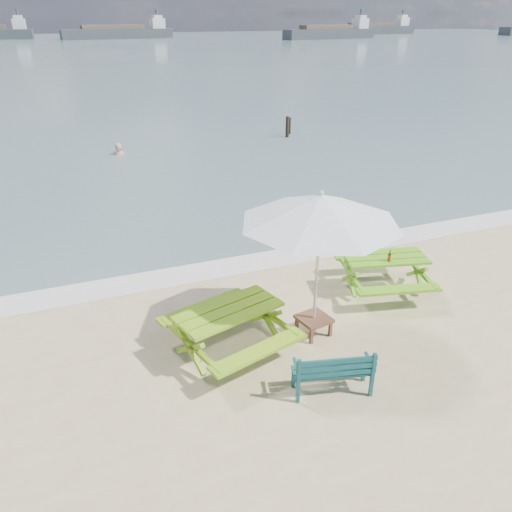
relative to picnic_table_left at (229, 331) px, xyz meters
name	(u,v)px	position (x,y,z in m)	size (l,w,h in m)	color
sea	(70,51)	(1.62, 83.47, -0.41)	(300.00, 300.00, 0.00)	slate
foam_strip	(253,262)	(1.62, 3.07, -0.40)	(22.00, 0.90, 0.01)	silver
picnic_table_left	(229,331)	(0.00, 0.00, 0.00)	(2.27, 2.40, 0.86)	#74A118
picnic_table_right	(384,274)	(3.72, 0.83, -0.03)	(2.08, 2.22, 0.80)	#5CA318
park_bench	(332,379)	(1.14, -1.55, -0.18)	(1.29, 0.70, 0.76)	#104346
side_table	(314,325)	(1.60, -0.06, -0.23)	(0.64, 0.64, 0.36)	brown
patio_umbrella	(321,209)	(1.60, -0.06, 2.04)	(3.19, 3.19, 2.70)	silver
beer_bottle	(389,257)	(3.65, 0.63, 0.47)	(0.06, 0.06, 0.25)	#994416
swimmer	(120,163)	(0.03, 14.56, -0.79)	(0.72, 0.57, 1.74)	tan
mooring_pilings	(288,128)	(8.14, 15.19, -0.06)	(0.55, 0.75, 1.18)	black
cargo_ships	(290,32)	(56.18, 118.16, 0.77)	(163.52, 32.71, 4.40)	#373C41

